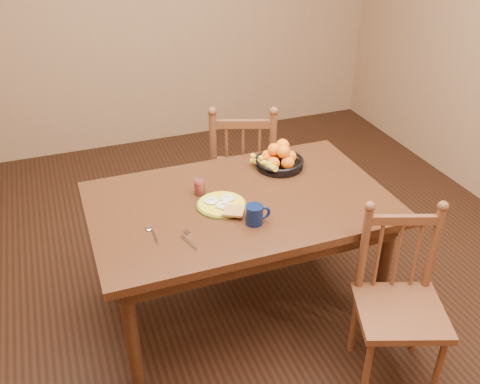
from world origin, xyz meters
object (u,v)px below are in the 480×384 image
object	(u,v)px
chair_near	(399,303)
coffee_mug	(255,214)
chair_far	(243,174)
fruit_bowl	(279,159)
breakfast_plate	(222,204)
dining_table	(240,213)

from	to	relation	value
chair_near	coffee_mug	bearing A→B (deg)	159.20
chair_near	coffee_mug	xyz separation A→B (m)	(-0.57, 0.49, 0.35)
chair_far	fruit_bowl	distance (m)	0.54
chair_near	coffee_mug	distance (m)	0.83
breakfast_plate	dining_table	bearing A→B (deg)	13.40
dining_table	chair_far	bearing A→B (deg)	68.09
coffee_mug	dining_table	bearing A→B (deg)	88.38
chair_far	fruit_bowl	size ratio (longest dim) A/B	3.13
chair_near	chair_far	bearing A→B (deg)	121.18
chair_near	coffee_mug	size ratio (longest dim) A/B	6.94
fruit_bowl	breakfast_plate	bearing A→B (deg)	-147.23
dining_table	chair_far	size ratio (longest dim) A/B	1.58
breakfast_plate	chair_far	bearing A→B (deg)	61.64
chair_far	coffee_mug	size ratio (longest dim) A/B	7.60
chair_far	dining_table	bearing A→B (deg)	88.43
chair_near	breakfast_plate	bearing A→B (deg)	154.05
dining_table	chair_near	size ratio (longest dim) A/B	1.73
dining_table	chair_near	xyz separation A→B (m)	(0.56, -0.72, -0.22)
breakfast_plate	fruit_bowl	distance (m)	0.55
chair_near	fruit_bowl	size ratio (longest dim) A/B	2.86
chair_far	breakfast_plate	size ratio (longest dim) A/B	3.31
breakfast_plate	fruit_bowl	xyz separation A→B (m)	(0.46, 0.29, 0.04)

